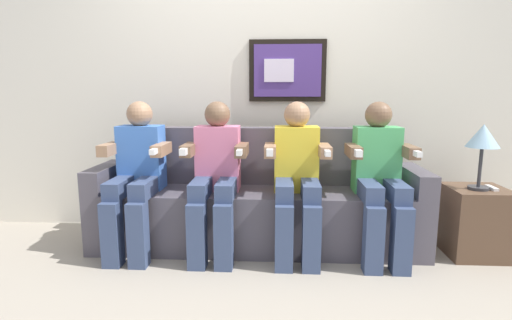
{
  "coord_description": "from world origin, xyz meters",
  "views": [
    {
      "loc": [
        0.16,
        -2.62,
        1.18
      ],
      "look_at": [
        0.0,
        0.15,
        0.7
      ],
      "focal_mm": 27.84,
      "sensor_mm": 36.0,
      "label": 1
    }
  ],
  "objects_px": {
    "couch": "(257,206)",
    "person_leftmost": "(137,171)",
    "table_lamp": "(483,139)",
    "side_table_right": "(475,222)",
    "spare_remote_on_table": "(492,188)",
    "person_left_center": "(216,172)",
    "person_rightmost": "(380,174)",
    "person_right_center": "(297,173)"
  },
  "relations": [
    {
      "from": "table_lamp",
      "to": "person_left_center",
      "type": "bearing_deg",
      "value": -179.34
    },
    {
      "from": "person_left_center",
      "to": "spare_remote_on_table",
      "type": "relative_size",
      "value": 8.54
    },
    {
      "from": "person_leftmost",
      "to": "person_left_center",
      "type": "height_order",
      "value": "same"
    },
    {
      "from": "person_rightmost",
      "to": "table_lamp",
      "type": "relative_size",
      "value": 2.41
    },
    {
      "from": "table_lamp",
      "to": "couch",
      "type": "bearing_deg",
      "value": 174.62
    },
    {
      "from": "couch",
      "to": "spare_remote_on_table",
      "type": "height_order",
      "value": "couch"
    },
    {
      "from": "side_table_right",
      "to": "table_lamp",
      "type": "distance_m",
      "value": 0.61
    },
    {
      "from": "couch",
      "to": "person_right_center",
      "type": "xyz_separation_m",
      "value": [
        0.29,
        -0.17,
        0.29
      ]
    },
    {
      "from": "couch",
      "to": "person_leftmost",
      "type": "height_order",
      "value": "person_leftmost"
    },
    {
      "from": "person_right_center",
      "to": "spare_remote_on_table",
      "type": "relative_size",
      "value": 8.54
    },
    {
      "from": "couch",
      "to": "table_lamp",
      "type": "height_order",
      "value": "table_lamp"
    },
    {
      "from": "side_table_right",
      "to": "spare_remote_on_table",
      "type": "relative_size",
      "value": 3.85
    },
    {
      "from": "person_rightmost",
      "to": "spare_remote_on_table",
      "type": "height_order",
      "value": "person_rightmost"
    },
    {
      "from": "person_leftmost",
      "to": "side_table_right",
      "type": "height_order",
      "value": "person_leftmost"
    },
    {
      "from": "person_leftmost",
      "to": "table_lamp",
      "type": "height_order",
      "value": "person_leftmost"
    },
    {
      "from": "side_table_right",
      "to": "person_left_center",
      "type": "bearing_deg",
      "value": -178.13
    },
    {
      "from": "person_rightmost",
      "to": "table_lamp",
      "type": "distance_m",
      "value": 0.74
    },
    {
      "from": "person_left_center",
      "to": "person_right_center",
      "type": "bearing_deg",
      "value": 0.0
    },
    {
      "from": "person_right_center",
      "to": "couch",
      "type": "bearing_deg",
      "value": 149.88
    },
    {
      "from": "person_left_center",
      "to": "spare_remote_on_table",
      "type": "xyz_separation_m",
      "value": [
        1.96,
        0.03,
        -0.1
      ]
    },
    {
      "from": "person_rightmost",
      "to": "table_lamp",
      "type": "height_order",
      "value": "person_rightmost"
    },
    {
      "from": "couch",
      "to": "side_table_right",
      "type": "bearing_deg",
      "value": -3.87
    },
    {
      "from": "person_left_center",
      "to": "table_lamp",
      "type": "bearing_deg",
      "value": 0.66
    },
    {
      "from": "person_leftmost",
      "to": "person_right_center",
      "type": "bearing_deg",
      "value": -0.02
    },
    {
      "from": "table_lamp",
      "to": "spare_remote_on_table",
      "type": "distance_m",
      "value": 0.36
    },
    {
      "from": "person_rightmost",
      "to": "person_right_center",
      "type": "bearing_deg",
      "value": 180.0
    },
    {
      "from": "person_rightmost",
      "to": "spare_remote_on_table",
      "type": "bearing_deg",
      "value": 2.01
    },
    {
      "from": "person_left_center",
      "to": "side_table_right",
      "type": "xyz_separation_m",
      "value": [
        1.88,
        0.06,
        -0.36
      ]
    },
    {
      "from": "couch",
      "to": "person_rightmost",
      "type": "bearing_deg",
      "value": -10.94
    },
    {
      "from": "person_left_center",
      "to": "table_lamp",
      "type": "xyz_separation_m",
      "value": [
        1.86,
        0.02,
        0.25
      ]
    },
    {
      "from": "person_right_center",
      "to": "person_rightmost",
      "type": "relative_size",
      "value": 1.0
    },
    {
      "from": "person_leftmost",
      "to": "table_lamp",
      "type": "relative_size",
      "value": 2.41
    },
    {
      "from": "couch",
      "to": "person_rightmost",
      "type": "distance_m",
      "value": 0.94
    },
    {
      "from": "person_left_center",
      "to": "side_table_right",
      "type": "relative_size",
      "value": 2.22
    },
    {
      "from": "person_left_center",
      "to": "person_rightmost",
      "type": "height_order",
      "value": "same"
    },
    {
      "from": "person_leftmost",
      "to": "spare_remote_on_table",
      "type": "relative_size",
      "value": 8.54
    },
    {
      "from": "table_lamp",
      "to": "spare_remote_on_table",
      "type": "height_order",
      "value": "table_lamp"
    },
    {
      "from": "couch",
      "to": "table_lamp",
      "type": "distance_m",
      "value": 1.67
    },
    {
      "from": "person_leftmost",
      "to": "couch",
      "type": "bearing_deg",
      "value": 10.92
    },
    {
      "from": "person_rightmost",
      "to": "couch",
      "type": "bearing_deg",
      "value": 169.06
    },
    {
      "from": "couch",
      "to": "person_left_center",
      "type": "relative_size",
      "value": 2.23
    },
    {
      "from": "person_leftmost",
      "to": "spare_remote_on_table",
      "type": "bearing_deg",
      "value": 0.61
    }
  ]
}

